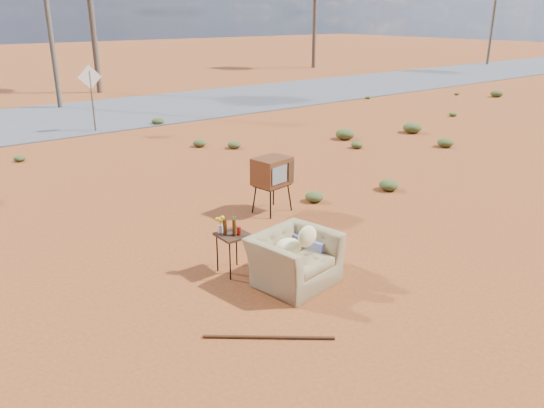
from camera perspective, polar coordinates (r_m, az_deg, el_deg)
ground at (r=8.15m, az=1.14°, el=-7.80°), size 140.00×140.00×0.00m
highway at (r=21.45m, az=-24.98°, el=7.96°), size 140.00×7.00×0.04m
armchair at (r=7.85m, az=2.77°, el=-5.06°), size 1.46×1.08×1.02m
tv_unit at (r=10.43m, az=0.02°, el=3.46°), size 0.78×0.67×1.12m
side_table at (r=8.02m, az=-4.53°, el=-3.06°), size 0.45×0.45×0.91m
rusty_bar at (r=6.73m, az=-0.36°, el=-14.12°), size 1.30×1.06×0.04m
road_sign at (r=18.76m, az=-18.92°, el=11.88°), size 0.78×0.06×2.19m
utility_pole_center at (r=24.03m, az=-23.12°, el=19.30°), size 1.40×0.20×8.00m
utility_pole_east at (r=44.92m, az=22.83°, el=18.93°), size 1.40×0.20×8.00m
scrub_patch at (r=11.30m, az=-16.34°, el=0.24°), size 17.49×8.07×0.33m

